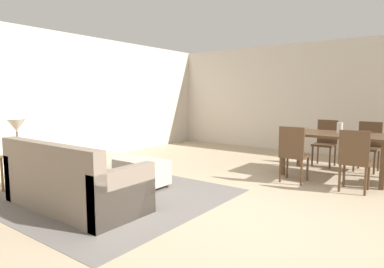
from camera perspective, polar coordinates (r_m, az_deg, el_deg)
ground_plane at (r=3.98m, az=7.96°, el=-14.15°), size 10.80×10.80×0.00m
wall_back at (r=8.46m, az=24.63°, el=5.69°), size 9.00×0.12×2.70m
wall_left at (r=7.31m, az=-22.53°, el=5.73°), size 0.12×11.00×2.70m
area_rug at (r=4.90m, az=-14.07°, el=-10.19°), size 3.00×2.80×0.01m
couch at (r=4.44m, az=-20.08°, el=-8.23°), size 1.93×0.88×0.86m
ottoman_table at (r=5.22m, az=-9.58°, el=-6.28°), size 0.99×0.51×0.43m
side_table at (r=5.48m, az=-27.91°, el=-4.36°), size 0.40×0.40×0.55m
table_lamp at (r=5.41m, az=-28.22°, el=1.10°), size 0.26×0.26×0.52m
dining_table at (r=6.20m, az=23.78°, el=-0.70°), size 1.66×0.99×0.76m
dining_chair_near_left at (r=5.53m, az=17.17°, el=-2.87°), size 0.41×0.41×0.92m
dining_chair_near_right at (r=5.32m, az=26.42°, el=-3.65°), size 0.41×0.41×0.92m
dining_chair_far_left at (r=7.13m, az=22.25°, el=-0.97°), size 0.42×0.42×0.92m
dining_chair_far_right at (r=6.97m, az=28.34°, el=-1.44°), size 0.43×0.43×0.92m
vase_centerpiece at (r=6.22m, az=24.32°, el=0.97°), size 0.10×0.10×0.19m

